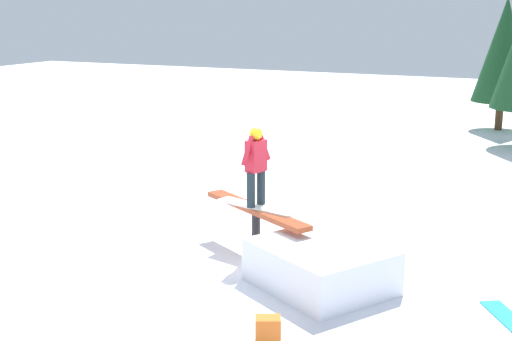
# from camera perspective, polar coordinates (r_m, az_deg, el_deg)

# --- Properties ---
(ground_plane) EXTENTS (60.00, 60.00, 0.00)m
(ground_plane) POSITION_cam_1_polar(r_m,az_deg,el_deg) (11.55, 0.00, -6.77)
(ground_plane) COLOR white
(rail_feature) EXTENTS (2.32, 1.52, 0.80)m
(rail_feature) POSITION_cam_1_polar(r_m,az_deg,el_deg) (11.34, 0.00, -3.54)
(rail_feature) COLOR black
(rail_feature) RESTS_ON ground
(snow_kicker_ramp) EXTENTS (2.31, 2.21, 0.63)m
(snow_kicker_ramp) POSITION_cam_1_polar(r_m,az_deg,el_deg) (10.23, 5.20, -7.65)
(snow_kicker_ramp) COLOR white
(snow_kicker_ramp) RESTS_ON ground
(main_rider_on_rail) EXTENTS (1.47, 0.67, 1.29)m
(main_rider_on_rail) POSITION_cam_1_polar(r_m,az_deg,el_deg) (11.15, 0.00, 0.10)
(main_rider_on_rail) COLOR white
(main_rider_on_rail) RESTS_ON rail_feature
(backpack_on_snow) EXTENTS (0.37, 0.33, 0.34)m
(backpack_on_snow) POSITION_cam_1_polar(r_m,az_deg,el_deg) (8.65, 0.97, -12.69)
(backpack_on_snow) COLOR orange
(backpack_on_snow) RESTS_ON ground
(pine_tree_near) EXTENTS (1.84, 1.84, 4.18)m
(pine_tree_near) POSITION_cam_1_polar(r_m,az_deg,el_deg) (23.86, 19.25, 9.11)
(pine_tree_near) COLOR #4C331E
(pine_tree_near) RESTS_ON ground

